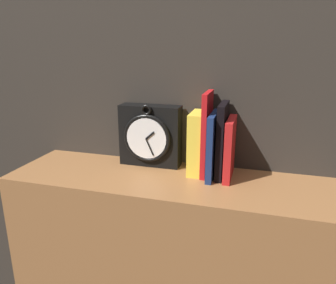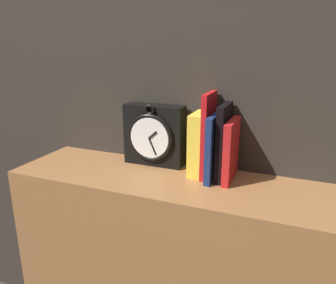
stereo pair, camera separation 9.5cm
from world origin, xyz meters
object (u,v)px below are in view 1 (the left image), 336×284
book_slot1_red (207,134)px  clock (150,136)px  book_slot0_yellow (197,143)px  book_slot4_red (230,149)px  book_slot3_black (222,140)px  book_slot2_navy (213,145)px

book_slot1_red → clock: bearing=172.8°
book_slot0_yellow → book_slot4_red: (0.10, -0.01, -0.01)m
book_slot0_yellow → book_slot1_red: size_ratio=0.75×
clock → book_slot0_yellow: size_ratio=1.09×
book_slot1_red → book_slot4_red: 0.08m
clock → book_slot4_red: 0.26m
book_slot0_yellow → book_slot1_red: book_slot1_red is taller
clock → book_slot3_black: bearing=-6.7°
clock → book_slot0_yellow: 0.16m
clock → book_slot0_yellow: clock is taller
book_slot1_red → book_slot0_yellow: bearing=173.5°
book_slot3_black → book_slot1_red: bearing=175.3°
book_slot2_navy → book_slot3_black: bearing=22.3°
clock → book_slot2_navy: bearing=-10.2°
book_slot1_red → book_slot4_red: (0.07, -0.01, -0.04)m
clock → book_slot3_black: book_slot3_black is taller
clock → book_slot3_black: 0.24m
clock → book_slot2_navy: 0.21m
book_slot2_navy → book_slot0_yellow: bearing=161.3°
book_slot3_black → book_slot0_yellow: bearing=174.6°
book_slot0_yellow → book_slot3_black: (0.08, -0.01, 0.02)m
book_slot0_yellow → clock: bearing=172.6°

